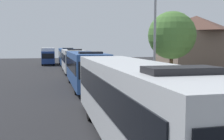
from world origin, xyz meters
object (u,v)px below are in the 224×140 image
at_px(bus_fourth_in_line, 67,56).
at_px(roadside_tree, 172,35).
at_px(bus_second_in_line, 85,68).
at_px(box_truck_oncoming, 48,56).
at_px(bus_lead, 133,99).
at_px(white_suv, 189,99).
at_px(streetlamp_mid, 155,26).
at_px(bus_middle, 73,60).

relative_size(bus_fourth_in_line, roadside_tree, 1.80).
bearing_deg(bus_second_in_line, roadside_tree, -4.13).
bearing_deg(bus_fourth_in_line, box_truck_oncoming, 140.78).
bearing_deg(bus_lead, box_truck_oncoming, 94.47).
height_order(bus_fourth_in_line, roadside_tree, roadside_tree).
relative_size(bus_second_in_line, white_suv, 2.30).
relative_size(streetlamp_mid, roadside_tree, 1.26).
height_order(bus_fourth_in_line, streetlamp_mid, streetlamp_mid).
height_order(white_suv, streetlamp_mid, streetlamp_mid).
bearing_deg(roadside_tree, bus_lead, -121.00).
bearing_deg(bus_lead, bus_second_in_line, 90.00).
height_order(bus_lead, bus_fourth_in_line, same).
distance_m(bus_fourth_in_line, white_suv, 37.26).
distance_m(bus_second_in_line, bus_fourth_in_line, 25.84).
xyz_separation_m(streetlamp_mid, roadside_tree, (2.49, 2.03, -0.64)).
xyz_separation_m(bus_fourth_in_line, box_truck_oncoming, (-3.30, 2.69, 0.01)).
height_order(bus_middle, streetlamp_mid, streetlamp_mid).
relative_size(bus_middle, roadside_tree, 1.62).
bearing_deg(bus_second_in_line, white_suv, -71.77).
height_order(bus_second_in_line, bus_middle, same).
relative_size(bus_second_in_line, bus_fourth_in_line, 0.91).
xyz_separation_m(white_suv, streetlamp_mid, (1.70, 8.63, 4.18)).
relative_size(bus_middle, bus_fourth_in_line, 0.90).
xyz_separation_m(bus_second_in_line, streetlamp_mid, (5.40, -2.60, 3.52)).
distance_m(bus_lead, streetlamp_mid, 12.83).
bearing_deg(bus_middle, streetlamp_mid, -70.91).
distance_m(bus_middle, bus_fourth_in_line, 12.84).
height_order(box_truck_oncoming, streetlamp_mid, streetlamp_mid).
bearing_deg(bus_second_in_line, bus_lead, -90.00).
bearing_deg(streetlamp_mid, bus_second_in_line, 154.28).
height_order(bus_fourth_in_line, box_truck_oncoming, bus_fourth_in_line).
bearing_deg(white_suv, streetlamp_mid, 78.85).
bearing_deg(white_suv, bus_fourth_in_line, 95.70).
height_order(white_suv, box_truck_oncoming, box_truck_oncoming).
distance_m(bus_middle, roadside_tree, 15.95).
bearing_deg(roadside_tree, white_suv, -111.46).
height_order(bus_middle, box_truck_oncoming, bus_middle).
bearing_deg(bus_fourth_in_line, bus_lead, -90.00).
bearing_deg(bus_lead, streetlamp_mid, 64.06).
xyz_separation_m(bus_second_in_line, roadside_tree, (7.89, -0.57, 2.88)).
relative_size(bus_second_in_line, streetlamp_mid, 1.30).
bearing_deg(box_truck_oncoming, bus_second_in_line, -83.40).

